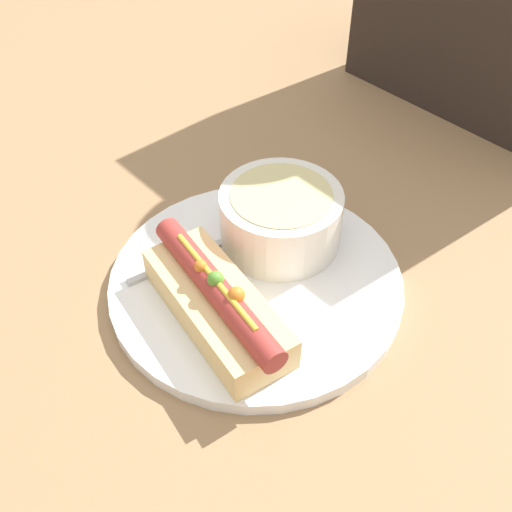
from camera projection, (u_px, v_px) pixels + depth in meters
ground_plane at (256, 287)px, 0.57m from camera, size 4.00×4.00×0.00m
dinner_plate at (256, 282)px, 0.56m from camera, size 0.27×0.27×0.01m
hot_dog at (217, 302)px, 0.51m from camera, size 0.18×0.09×0.06m
soup_bowl at (281, 215)px, 0.57m from camera, size 0.12×0.12×0.06m
spoon at (239, 233)px, 0.60m from camera, size 0.04×0.16×0.01m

